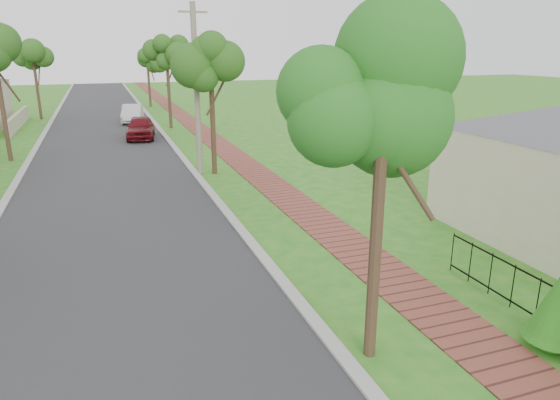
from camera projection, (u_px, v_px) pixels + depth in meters
road at (107, 162)px, 24.48m from camera, size 7.00×120.00×0.02m
kerb_right at (182, 157)px, 25.66m from camera, size 0.30×120.00×0.10m
kerb_left at (25, 168)px, 23.31m from camera, size 0.30×120.00×0.10m
sidewalk at (231, 154)px, 26.49m from camera, size 1.50×120.00×0.03m
street_trees at (99, 63)px, 29.36m from camera, size 10.70×37.65×5.89m
parked_car_red at (141, 128)px, 30.68m from camera, size 2.10×4.17×1.36m
parked_car_white at (132, 114)px, 37.31m from camera, size 1.92×4.13×1.31m
near_tree at (385, 97)px, 7.80m from camera, size 2.27×2.27×5.83m
utility_pole at (197, 90)px, 21.26m from camera, size 1.20×0.24×7.19m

